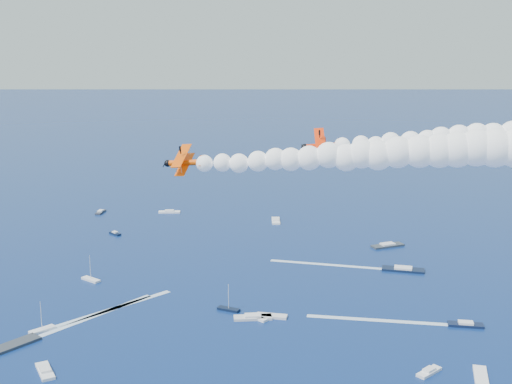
# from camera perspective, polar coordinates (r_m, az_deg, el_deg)

# --- Properties ---
(biplane_lead) EXTENTS (8.25, 9.85, 7.22)m
(biplane_lead) POSITION_cam_1_polar(r_m,az_deg,el_deg) (108.67, 5.62, 3.83)
(biplane_lead) COLOR #FA2E05
(biplane_trail) EXTENTS (7.53, 9.02, 7.02)m
(biplane_trail) POSITION_cam_1_polar(r_m,az_deg,el_deg) (104.14, -5.86, 2.45)
(biplane_trail) COLOR #FF5205
(smoke_trail_trail) EXTENTS (64.31, 17.90, 11.36)m
(smoke_trail_trail) POSITION_cam_1_polar(r_m,az_deg,el_deg) (99.78, 11.86, 3.19)
(smoke_trail_trail) COLOR white
(spectator_boats) EXTENTS (232.66, 175.70, 0.70)m
(spectator_boats) POSITION_cam_1_polar(r_m,az_deg,el_deg) (202.13, 5.63, -9.15)
(spectator_boats) COLOR #2D333D
(spectator_boats) RESTS_ON ground
(boat_wakes) EXTENTS (103.09, 79.24, 0.04)m
(boat_wakes) POSITION_cam_1_polar(r_m,az_deg,el_deg) (204.10, -1.99, -8.97)
(boat_wakes) COLOR white
(boat_wakes) RESTS_ON ground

